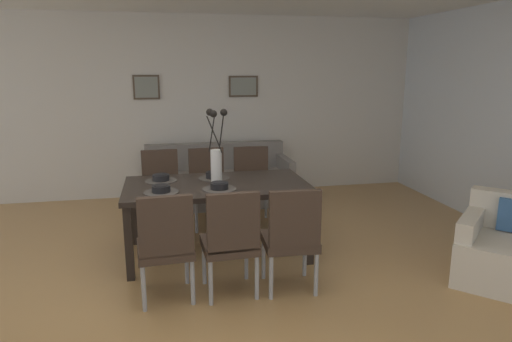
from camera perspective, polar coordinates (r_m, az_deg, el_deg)
ground_plane at (r=3.94m, az=-7.62°, el=-15.48°), size 9.00×9.00×0.00m
back_wall_panel at (r=6.74m, az=-10.09°, el=7.91°), size 9.00×0.10×2.60m
dining_table at (r=4.53m, az=-4.96°, el=-2.49°), size 1.80×0.99×0.74m
dining_chair_near_left at (r=3.70m, az=-11.33°, el=-8.78°), size 0.47×0.47×0.92m
dining_chair_near_right at (r=5.41m, az=-11.85°, el=-1.86°), size 0.46×0.46×0.92m
dining_chair_far_left at (r=3.73m, az=-3.18°, el=-8.41°), size 0.46×0.46×0.92m
dining_chair_far_right at (r=5.44m, az=-6.04°, el=-1.56°), size 0.47×0.47×0.92m
dining_chair_mid_left at (r=3.80m, az=4.49°, el=-7.98°), size 0.47×0.47×0.92m
dining_chair_mid_right at (r=5.50m, az=-0.48°, el=-1.32°), size 0.46×0.46×0.92m
centerpiece_vase at (r=4.45m, az=-5.04°, el=1.96°), size 0.21×0.23×0.73m
placemat_near_left at (r=4.26m, az=-11.85°, el=-2.62°), size 0.32×0.32×0.01m
bowl_near_left at (r=4.25m, az=-11.87°, el=-2.14°), size 0.17×0.17×0.07m
placemat_near_right at (r=4.69m, az=-11.87°, el=-1.19°), size 0.32×0.32×0.01m
bowl_near_right at (r=4.68m, az=-11.89°, el=-0.75°), size 0.17×0.17×0.07m
placemat_far_left at (r=4.29m, az=-4.62°, el=-2.27°), size 0.32×0.32×0.01m
bowl_far_left at (r=4.28m, az=-4.63°, el=-1.79°), size 0.17×0.17×0.07m
placemat_far_right at (r=4.72m, az=-5.31°, el=-0.89°), size 0.32×0.32×0.01m
bowl_far_right at (r=4.71m, az=-5.32°, el=-0.45°), size 0.17×0.17×0.07m
sofa at (r=6.40m, az=-4.78°, el=-1.47°), size 2.00×0.84×0.80m
armchair at (r=4.63m, az=29.40°, el=-8.75°), size 1.13×1.13×0.75m
framed_picture_left at (r=6.65m, az=-13.64°, el=10.22°), size 0.37×0.03×0.34m
framed_picture_center at (r=6.75m, az=-1.60°, el=10.61°), size 0.43×0.03×0.31m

